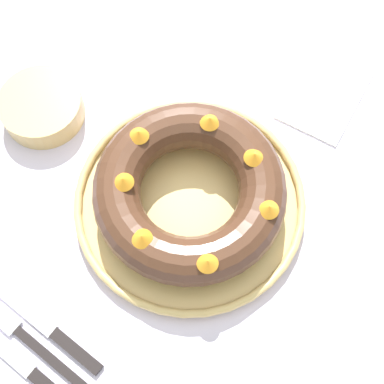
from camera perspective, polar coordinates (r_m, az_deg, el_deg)
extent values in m
plane|color=gray|center=(1.54, 0.39, -10.70)|extent=(8.00, 8.00, 0.00)
cube|color=silver|center=(0.82, 0.73, -0.50)|extent=(1.50, 1.14, 0.03)
cylinder|color=tan|center=(0.79, 0.00, -1.35)|extent=(0.33, 0.33, 0.01)
torus|color=tan|center=(0.78, 0.00, -1.09)|extent=(0.34, 0.34, 0.01)
torus|color=#4C2D1E|center=(0.74, 0.00, 0.00)|extent=(0.27, 0.27, 0.07)
cone|color=orange|center=(0.67, 1.68, -7.47)|extent=(0.04, 0.04, 0.01)
cone|color=orange|center=(0.70, 8.24, -1.70)|extent=(0.03, 0.03, 0.01)
cone|color=orange|center=(0.73, 6.66, 3.86)|extent=(0.03, 0.03, 0.01)
cone|color=orange|center=(0.75, 1.91, 7.65)|extent=(0.04, 0.04, 0.01)
cone|color=orange|center=(0.74, -5.70, 6.21)|extent=(0.03, 0.03, 0.01)
cone|color=orange|center=(0.71, -7.35, 1.24)|extent=(0.03, 0.03, 0.01)
cone|color=orange|center=(0.68, -5.51, -4.75)|extent=(0.03, 0.03, 0.01)
cube|color=black|center=(0.77, -14.35, -17.25)|extent=(0.01, 0.14, 0.01)
cube|color=silver|center=(0.79, -19.67, -12.42)|extent=(0.02, 0.06, 0.01)
cube|color=black|center=(0.76, -12.25, -16.26)|extent=(0.02, 0.08, 0.01)
cube|color=silver|center=(0.79, -17.27, -11.87)|extent=(0.02, 0.10, 0.00)
cylinder|color=tan|center=(0.88, -15.71, 8.70)|extent=(0.13, 0.13, 0.04)
cube|color=white|center=(0.90, 13.92, 10.01)|extent=(0.17, 0.13, 0.00)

